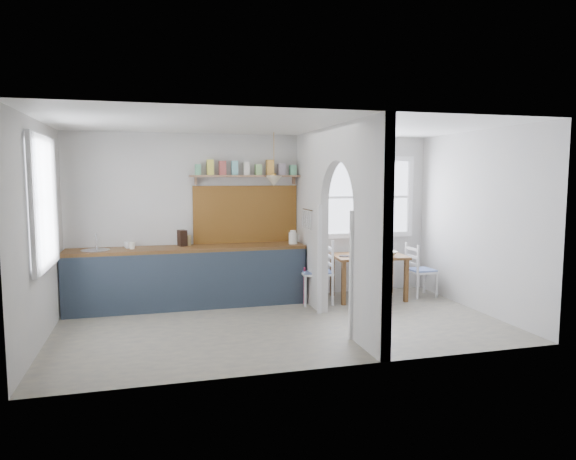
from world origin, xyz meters
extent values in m
cube|color=gray|center=(0.00, 0.00, 0.00)|extent=(5.80, 3.20, 0.01)
cube|color=#BBBBBB|center=(0.00, 0.00, 2.60)|extent=(5.80, 3.20, 0.01)
cube|color=#BBBBBB|center=(0.00, 1.60, 1.30)|extent=(5.80, 0.01, 2.60)
cube|color=#BBBBBB|center=(0.00, -1.60, 1.30)|extent=(5.80, 0.01, 2.60)
cube|color=#BBBBBB|center=(-2.90, 0.00, 1.30)|extent=(0.01, 3.20, 2.60)
cube|color=#BBBBBB|center=(2.90, 0.00, 1.30)|extent=(0.01, 3.20, 2.60)
cube|color=#BBBBBB|center=(0.70, -1.20, 1.30)|extent=(0.12, 0.80, 2.60)
cube|color=#BBBBBB|center=(0.70, 1.00, 1.30)|extent=(0.12, 1.20, 2.60)
cube|color=#BBBBBB|center=(0.70, -0.20, 2.08)|extent=(0.12, 1.20, 1.05)
cube|color=brown|center=(-1.13, 1.30, 0.88)|extent=(3.50, 0.60, 0.05)
cube|color=#2D3847|center=(-1.13, 1.01, 0.42)|extent=(3.50, 0.03, 0.85)
cube|color=black|center=(-1.13, 1.35, 0.42)|extent=(3.46, 0.45, 0.85)
cylinder|color=silver|center=(-2.43, 1.30, 0.89)|extent=(0.40, 0.40, 0.02)
cube|color=brown|center=(-0.20, 1.58, 1.35)|extent=(1.65, 0.03, 0.90)
cube|color=#987256|center=(-0.20, 1.49, 1.95)|extent=(1.75, 0.20, 0.03)
cube|color=#4D996D|center=(-0.95, 1.49, 2.06)|extent=(0.09, 0.09, 0.18)
cube|color=gold|center=(-0.76, 1.49, 2.06)|extent=(0.09, 0.09, 0.18)
cube|color=maroon|center=(-0.58, 1.49, 2.06)|extent=(0.09, 0.09, 0.18)
cube|color=#63AFB1|center=(-0.39, 1.49, 2.06)|extent=(0.09, 0.09, 0.18)
cube|color=beige|center=(-0.20, 1.49, 2.06)|extent=(0.09, 0.09, 0.18)
cube|color=#75AA5E|center=(-0.02, 1.49, 2.06)|extent=(0.09, 0.09, 0.18)
cube|color=#C48328|center=(0.17, 1.49, 2.06)|extent=(0.09, 0.09, 0.18)
cube|color=gray|center=(0.35, 1.49, 2.06)|extent=(0.09, 0.09, 0.18)
cube|color=#4D996D|center=(0.54, 1.49, 2.06)|extent=(0.09, 0.09, 0.18)
cone|color=beige|center=(0.15, 1.15, 1.88)|extent=(0.26, 0.26, 0.16)
cylinder|color=silver|center=(0.61, 0.90, 1.45)|extent=(0.02, 0.50, 0.02)
imported|color=white|center=(-1.93, 1.29, 0.95)|extent=(0.12, 0.12, 0.10)
imported|color=silver|center=(-1.99, 1.38, 0.95)|extent=(0.16, 0.16, 0.10)
cube|color=black|center=(-1.21, 1.43, 1.02)|extent=(0.15, 0.18, 0.24)
cylinder|color=#A28D56|center=(-1.12, 1.46, 0.98)|extent=(0.10, 0.10, 0.16)
cube|color=#AB2C4F|center=(0.58, 0.96, 0.28)|extent=(0.02, 0.03, 0.59)
cube|color=#CA4813|center=(0.58, 0.93, 0.25)|extent=(0.02, 0.03, 0.51)
imported|color=#E9EACC|center=(1.89, 0.88, 0.74)|extent=(0.33, 0.33, 0.08)
imported|color=gray|center=(1.47, 0.84, 0.75)|extent=(0.10, 0.10, 0.08)
cylinder|color=black|center=(1.24, 1.00, 0.71)|extent=(0.20, 0.20, 0.01)
imported|color=#4F325F|center=(1.77, 1.23, 0.79)|extent=(0.21, 0.21, 0.17)
camera|label=1|loc=(-1.65, -6.39, 1.96)|focal=32.00mm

